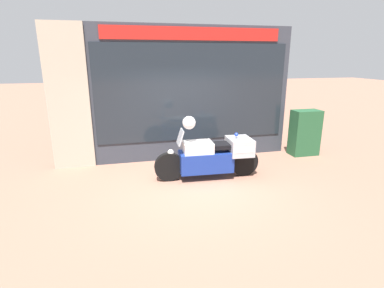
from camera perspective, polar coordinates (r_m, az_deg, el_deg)
ground_plane at (r=6.70m, az=0.20°, el=-7.77°), size 60.00×60.00×0.00m
shop_building at (r=8.06m, az=-6.29°, el=9.33°), size 6.34×0.55×3.52m
window_display at (r=8.50m, az=-0.26°, el=0.67°), size 4.90×0.30×1.82m
paramedic_motorcycle at (r=6.93m, az=4.07°, el=-2.24°), size 2.45×0.70×1.19m
utility_cabinet at (r=9.14m, az=20.68°, el=2.03°), size 0.78×0.46×1.29m
white_helmet at (r=6.60m, az=-0.57°, el=4.07°), size 0.29×0.29×0.29m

